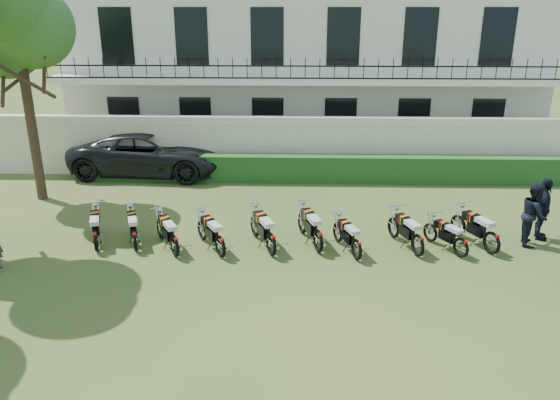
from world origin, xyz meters
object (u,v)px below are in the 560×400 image
at_px(motorcycle_9, 492,237).
at_px(motorcycle_2, 174,241).
at_px(motorcycle_6, 357,245).
at_px(motorcycle_7, 418,240).
at_px(motorcycle_3, 220,241).
at_px(motorcycle_4, 271,239).
at_px(officer_5, 543,209).
at_px(motorcycle_0, 95,236).
at_px(motorcycle_5, 318,236).
at_px(motorcycle_8, 461,243).
at_px(officer_4, 534,214).
at_px(suv, 151,153).
at_px(tree_west_near, 16,18).
at_px(motorcycle_1, 134,235).

bearing_deg(motorcycle_9, motorcycle_2, 158.46).
relative_size(motorcycle_6, motorcycle_7, 0.93).
relative_size(motorcycle_3, motorcycle_6, 0.98).
xyz_separation_m(motorcycle_4, officer_5, (7.54, 1.39, 0.39)).
bearing_deg(motorcycle_0, motorcycle_6, -20.18).
height_order(motorcycle_5, motorcycle_8, motorcycle_5).
distance_m(motorcycle_4, motorcycle_9, 5.83).
bearing_deg(officer_4, motorcycle_5, 112.27).
bearing_deg(suv, motorcycle_3, -150.41).
distance_m(motorcycle_0, motorcycle_2, 2.20).
distance_m(motorcycle_3, motorcycle_8, 6.29).
relative_size(motorcycle_0, motorcycle_3, 1.08).
relative_size(motorcycle_8, suv, 0.25).
xyz_separation_m(motorcycle_3, motorcycle_7, (5.17, 0.22, 0.00)).
xyz_separation_m(motorcycle_2, motorcycle_3, (1.20, -0.00, 0.00)).
distance_m(tree_west_near, motorcycle_3, 9.70).
bearing_deg(motorcycle_1, tree_west_near, 117.09).
bearing_deg(motorcycle_5, tree_west_near, 138.52).
distance_m(motorcycle_5, motorcycle_9, 4.58).
bearing_deg(motorcycle_4, motorcycle_0, 155.88).
xyz_separation_m(motorcycle_0, motorcycle_6, (6.92, -0.32, -0.02)).
distance_m(motorcycle_1, motorcycle_8, 8.64).
xyz_separation_m(motorcycle_0, motorcycle_8, (9.66, -0.09, -0.04)).
distance_m(tree_west_near, motorcycle_9, 15.40).
bearing_deg(motorcycle_1, motorcycle_9, -19.02).
relative_size(motorcycle_0, motorcycle_1, 1.04).
bearing_deg(motorcycle_6, motorcycle_9, -12.30).
relative_size(motorcycle_6, suv, 0.28).
height_order(tree_west_near, motorcycle_8, tree_west_near).
xyz_separation_m(motorcycle_9, officer_5, (1.72, 1.11, 0.41)).
relative_size(motorcycle_1, motorcycle_9, 0.95).
xyz_separation_m(motorcycle_0, officer_5, (12.24, 1.25, 0.43)).
relative_size(motorcycle_4, motorcycle_7, 1.04).
xyz_separation_m(motorcycle_2, motorcycle_5, (3.76, 0.37, 0.03)).
xyz_separation_m(motorcycle_2, motorcycle_4, (2.53, 0.13, 0.03)).
bearing_deg(motorcycle_2, motorcycle_4, -26.64).
height_order(tree_west_near, motorcycle_2, tree_west_near).
bearing_deg(motorcycle_2, tree_west_near, 111.25).
bearing_deg(officer_4, officer_5, -32.38).
height_order(motorcycle_4, officer_4, officer_4).
height_order(motorcycle_0, motorcycle_5, motorcycle_5).
bearing_deg(suv, officer_4, -114.22).
bearing_deg(motorcycle_9, officer_5, 8.48).
distance_m(motorcycle_0, motorcycle_5, 5.95).
xyz_separation_m(motorcycle_6, suv, (-7.25, 7.51, 0.39)).
bearing_deg(motorcycle_4, officer_4, -14.28).
distance_m(motorcycle_0, officer_5, 12.32).
relative_size(officer_4, officer_5, 0.98).
xyz_separation_m(motorcycle_4, officer_4, (7.14, 1.02, 0.38)).
relative_size(motorcycle_7, motorcycle_9, 1.00).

